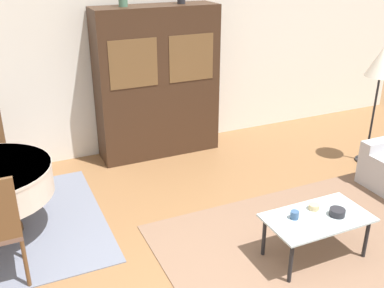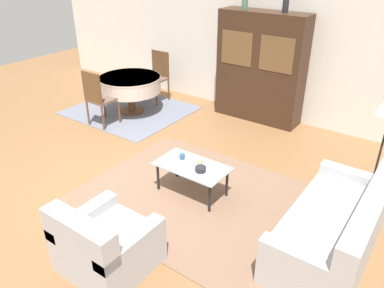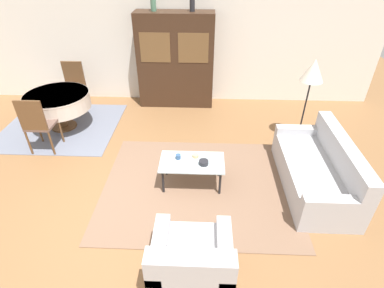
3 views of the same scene
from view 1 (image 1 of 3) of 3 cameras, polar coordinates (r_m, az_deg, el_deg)
name	(u,v)px [view 1 (image 1 of 3)]	position (r m, az deg, el deg)	size (l,w,h in m)	color
wall_back	(108,56)	(6.08, -10.65, 10.88)	(10.00, 0.06, 2.70)	silver
area_rug	(325,256)	(4.51, 16.48, -13.45)	(2.90, 2.37, 0.01)	brown
coffee_table	(317,221)	(4.27, 15.60, -9.40)	(0.96, 0.53, 0.42)	black
display_cabinet	(157,83)	(6.05, -4.42, 7.75)	(1.62, 0.49, 2.00)	#382316
floor_lamp	(382,66)	(6.13, 22.94, 9.15)	(0.39, 0.39, 1.55)	black
cup	(294,215)	(4.15, 12.88, -8.77)	(0.08, 0.08, 0.07)	#33517A
bowl	(337,212)	(4.29, 17.96, -8.25)	(0.14, 0.14, 0.06)	#232328
bowl_small	(314,207)	(4.33, 15.22, -7.70)	(0.10, 0.10, 0.05)	tan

